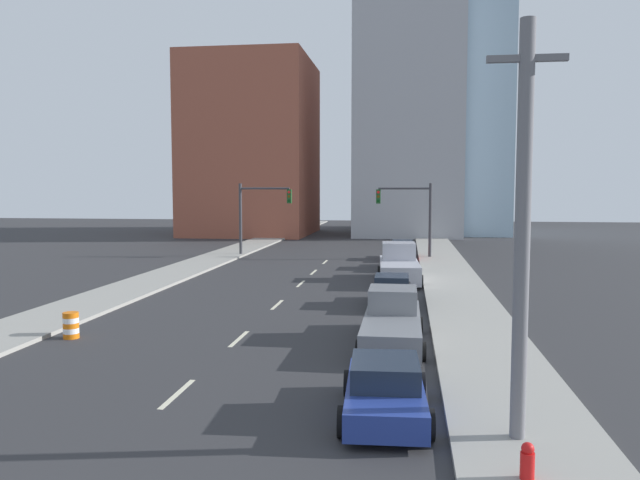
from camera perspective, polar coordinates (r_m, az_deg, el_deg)
sidewalk_left at (r=56.10m, az=-7.14°, el=-0.79°), size 3.37×94.95×0.15m
sidewalk_right at (r=54.24m, az=10.69°, el=-1.02°), size 3.37×94.95×0.15m
lane_stripe_at_9m at (r=17.38m, az=-12.90°, el=-13.53°), size 0.16×2.40×0.01m
lane_stripe_at_15m at (r=22.97m, az=-7.42°, el=-8.94°), size 0.16×2.40×0.01m
lane_stripe_at_22m at (r=29.35m, az=-3.94°, el=-5.92°), size 0.16×2.40×0.01m
lane_stripe_at_28m at (r=35.65m, az=-1.78°, el=-4.02°), size 0.16×2.40×0.01m
lane_stripe_at_33m at (r=40.55m, az=-0.58°, el=-2.96°), size 0.16×2.40×0.01m
lane_stripe_at_39m at (r=46.16m, az=0.47°, el=-2.02°), size 0.16×2.40×0.01m
building_brick_left at (r=75.61m, az=-6.18°, el=8.36°), size 14.00×16.00×20.53m
building_office_center at (r=77.60m, az=8.05°, el=10.57°), size 12.00×20.00×26.81m
building_glass_right at (r=82.23m, az=11.80°, el=12.98°), size 13.00×20.00×34.78m
traffic_signal_left at (r=50.32m, az=-5.91°, el=2.84°), size 4.31×0.35×5.84m
traffic_signal_right at (r=48.87m, az=8.58°, el=2.76°), size 4.31×0.35×5.84m
utility_pole_right_near at (r=13.52m, az=18.03°, el=0.78°), size 1.60×0.32×8.83m
traffic_barrel at (r=24.50m, az=-21.81°, el=-7.25°), size 0.56×0.56×0.95m
fire_hydrant at (r=12.58m, az=18.42°, el=-18.94°), size 0.26×0.26×0.84m
sedan_blue at (r=15.30m, az=5.96°, el=-13.49°), size 2.25×4.43×1.38m
pickup_truck_gray at (r=22.11m, az=6.62°, el=-7.47°), size 2.22×6.27×1.85m
sedan_black at (r=29.18m, az=6.58°, el=-4.71°), size 2.06×4.38×1.42m
pickup_truck_silver at (r=36.66m, az=7.23°, el=-2.39°), size 2.69×6.42×2.23m
sedan_white at (r=42.69m, az=7.14°, el=-1.72°), size 2.16×4.54×1.42m
sedan_red at (r=48.22m, az=7.54°, el=-0.98°), size 2.06×4.68×1.47m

